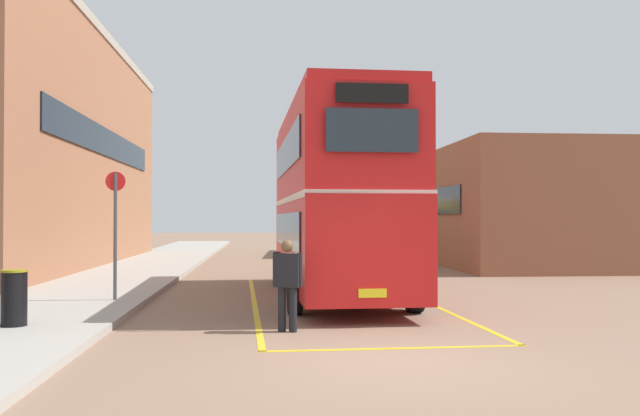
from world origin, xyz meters
TOP-DOWN VIEW (x-y plane):
  - ground_plane at (0.00, 14.40)m, footprint 135.60×135.60m
  - sidewalk_left at (-6.50, 16.80)m, footprint 4.00×57.60m
  - brick_building_left at (-11.39, 18.57)m, footprint 6.71×22.10m
  - depot_building_right at (9.15, 21.94)m, footprint 7.37×18.00m
  - double_decker_bus at (-0.01, 7.72)m, footprint 3.04×9.91m
  - single_deck_bus at (2.13, 28.06)m, footprint 3.14×9.13m
  - pedestrian_boarding at (-1.41, 2.53)m, footprint 0.52×0.37m
  - litter_bin at (-6.11, 2.70)m, footprint 0.45×0.45m
  - bus_stop_sign at (-5.18, 6.35)m, footprint 0.44×0.13m
  - bay_marking_yellow at (0.02, 5.86)m, footprint 4.56×11.96m

SIDE VIEW (x-z plane):
  - ground_plane at x=0.00m, z-range 0.00..0.00m
  - bay_marking_yellow at x=0.02m, z-range 0.00..0.01m
  - sidewalk_left at x=-6.50m, z-range 0.00..0.14m
  - litter_bin at x=-6.11m, z-range 0.14..1.11m
  - pedestrian_boarding at x=-1.41m, z-range 0.12..1.73m
  - single_deck_bus at x=2.13m, z-range 0.13..3.15m
  - bus_stop_sign at x=-5.18m, z-range 0.42..3.34m
  - depot_building_right at x=9.15m, z-range 0.00..4.90m
  - double_decker_bus at x=-0.01m, z-range 0.14..4.89m
  - brick_building_left at x=-11.39m, z-range 0.00..9.50m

